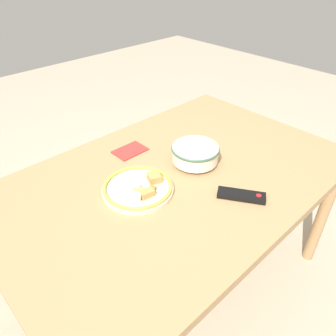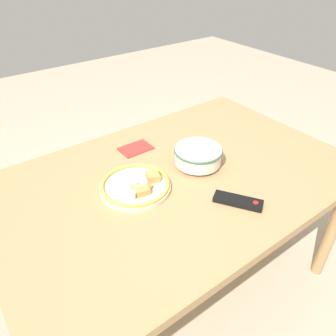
{
  "view_description": "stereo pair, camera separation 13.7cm",
  "coord_description": "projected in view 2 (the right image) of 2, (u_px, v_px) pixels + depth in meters",
  "views": [
    {
      "loc": [
        0.81,
        0.81,
        1.58
      ],
      "look_at": [
        0.03,
        -0.02,
        0.78
      ],
      "focal_mm": 35.0,
      "sensor_mm": 36.0,
      "label": 1
    },
    {
      "loc": [
        0.71,
        0.89,
        1.58
      ],
      "look_at": [
        0.03,
        -0.02,
        0.78
      ],
      "focal_mm": 35.0,
      "sensor_mm": 36.0,
      "label": 2
    }
  ],
  "objects": [
    {
      "name": "ground_plane",
      "position": [
        174.0,
        281.0,
        1.84
      ],
      "size": [
        8.0,
        8.0,
        0.0
      ],
      "primitive_type": "plane",
      "color": "#B7A88E"
    },
    {
      "name": "dining_table",
      "position": [
        176.0,
        188.0,
        1.46
      ],
      "size": [
        1.55,
        1.01,
        0.74
      ],
      "color": "tan",
      "rests_on": "ground_plane"
    },
    {
      "name": "noodle_bowl",
      "position": [
        198.0,
        155.0,
        1.45
      ],
      "size": [
        0.22,
        0.22,
        0.09
      ],
      "color": "silver",
      "rests_on": "dining_table"
    },
    {
      "name": "food_plate",
      "position": [
        136.0,
        186.0,
        1.33
      ],
      "size": [
        0.29,
        0.29,
        0.05
      ],
      "color": "beige",
      "rests_on": "dining_table"
    },
    {
      "name": "tv_remote",
      "position": [
        238.0,
        201.0,
        1.26
      ],
      "size": [
        0.15,
        0.19,
        0.02
      ],
      "rotation": [
        0.0,
        0.0,
        0.58
      ],
      "color": "black",
      "rests_on": "dining_table"
    },
    {
      "name": "folded_napkin",
      "position": [
        136.0,
        148.0,
        1.59
      ],
      "size": [
        0.15,
        0.11,
        0.01
      ],
      "color": "#B2332D",
      "rests_on": "dining_table"
    }
  ]
}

